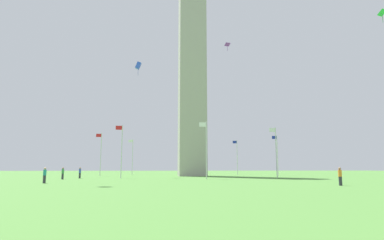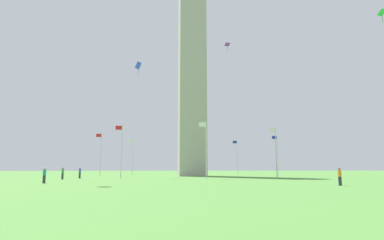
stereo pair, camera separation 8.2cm
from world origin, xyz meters
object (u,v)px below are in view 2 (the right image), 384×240
flagpole_n (101,152)px  flagpole_ne (121,149)px  person_orange_shirt (340,176)px  kite_green_diamond (382,13)px  person_blue_shirt (80,173)px  kite_blue_box (138,66)px  flagpole_se (276,150)px  flagpole_s (277,153)px  flagpole_sw (237,156)px  obelisk_monument (192,58)px  flagpole_nw (132,155)px  person_green_shirt (63,173)px  kite_purple_diamond (227,45)px  flagpole_e (206,147)px  person_teal_shirt (44,175)px  flagpole_w (184,156)px

flagpole_n → flagpole_ne: same height
person_orange_shirt → kite_green_diamond: size_ratio=1.17×
person_blue_shirt → kite_blue_box: (-7.95, -8.17, 20.12)m
flagpole_se → flagpole_s: bearing=-112.5°
flagpole_ne → flagpole_se: 25.30m
flagpole_n → flagpole_ne: size_ratio=1.00×
flagpole_sw → person_blue_shirt: size_ratio=4.97×
obelisk_monument → flagpole_nw: obelisk_monument is taller
person_orange_shirt → person_green_shirt: bearing=42.8°
flagpole_s → kite_purple_diamond: (12.25, 8.79, 19.63)m
flagpole_n → person_blue_shirt: flagpole_n is taller
flagpole_e → person_green_shirt: bearing=-2.9°
flagpole_nw → flagpole_e: bearing=112.5°
flagpole_nw → person_teal_shirt: bearing=81.5°
flagpole_s → flagpole_w: bearing=-45.0°
person_green_shirt → person_blue_shirt: (-1.39, -4.20, 0.01)m
flagpole_se → person_blue_shirt: 31.65m
flagpole_e → kite_purple_diamond: size_ratio=5.69×
flagpole_se → person_green_shirt: size_ratio=5.00×
kite_blue_box → person_green_shirt: bearing=52.9°
kite_purple_diamond → flagpole_s: bearing=-144.3°
person_teal_shirt → kite_green_diamond: size_ratio=1.17×
flagpole_n → kite_purple_diamond: bearing=159.5°
flagpole_sw → flagpole_se: bearing=90.0°
person_blue_shirt → kite_blue_box: kite_blue_box is taller
person_teal_shirt → person_blue_shirt: bearing=21.4°
flagpole_nw → person_green_shirt: 30.69m
person_orange_shirt → flagpole_n: bearing=23.1°
person_orange_shirt → flagpole_nw: bearing=10.5°
flagpole_se → person_blue_shirt: bearing=0.0°
flagpole_sw → kite_green_diamond: kite_green_diamond is taller
flagpole_s → person_teal_shirt: flagpole_s is taller
person_teal_shirt → kite_purple_diamond: size_ratio=1.12×
flagpole_se → obelisk_monument: bearing=-45.1°
obelisk_monument → person_blue_shirt: size_ratio=29.25×
person_orange_shirt → flagpole_se: bearing=-21.7°
flagpole_se → kite_purple_diamond: (7.01, -3.86, 19.63)m
flagpole_s → person_blue_shirt: size_ratio=4.97×
kite_blue_box → kite_green_diamond: kite_blue_box is taller
person_orange_shirt → kite_blue_box: size_ratio=0.60×
flagpole_s → flagpole_w: 25.30m
person_blue_shirt → person_orange_shirt: (-28.01, 23.74, -0.02)m
person_blue_shirt → kite_green_diamond: bearing=-33.9°
kite_purple_diamond → kite_blue_box: (16.46, -4.29, -3.24)m
flagpole_sw → flagpole_nw: size_ratio=1.00×
person_orange_shirt → kite_green_diamond: kite_green_diamond is taller
flagpole_n → flagpole_e: size_ratio=1.00×
flagpole_e → flagpole_nw: 33.06m
flagpole_se → flagpole_w: bearing=-67.5°
flagpole_s → flagpole_nw: 33.06m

